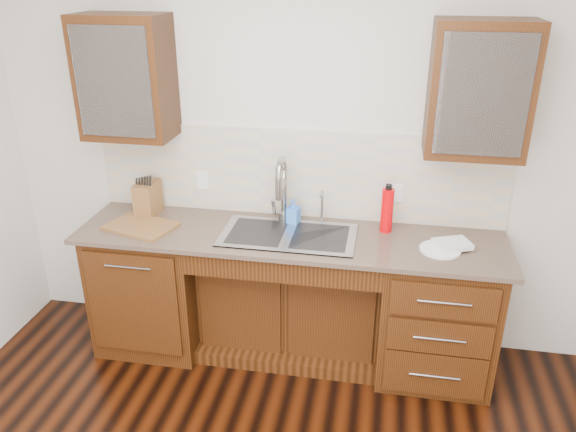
% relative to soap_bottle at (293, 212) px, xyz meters
% --- Properties ---
extents(wall_back, '(4.00, 0.10, 2.70)m').
position_rel_soap_bottle_xyz_m(wall_back, '(0.00, 0.20, 0.36)').
color(wall_back, silver).
rests_on(wall_back, ground).
extents(base_cabinet_left, '(0.70, 0.62, 0.88)m').
position_rel_soap_bottle_xyz_m(base_cabinet_left, '(-0.95, -0.16, -0.55)').
color(base_cabinet_left, '#593014').
rests_on(base_cabinet_left, ground).
extents(base_cabinet_center, '(1.20, 0.44, 0.70)m').
position_rel_soap_bottle_xyz_m(base_cabinet_center, '(0.00, -0.07, -0.64)').
color(base_cabinet_center, '#593014').
rests_on(base_cabinet_center, ground).
extents(base_cabinet_right, '(0.70, 0.62, 0.88)m').
position_rel_soap_bottle_xyz_m(base_cabinet_right, '(0.95, -0.16, -0.55)').
color(base_cabinet_right, '#593014').
rests_on(base_cabinet_right, ground).
extents(countertop, '(2.70, 0.65, 0.03)m').
position_rel_soap_bottle_xyz_m(countertop, '(0.00, -0.17, -0.10)').
color(countertop, '#84705B').
rests_on(countertop, base_cabinet_left).
extents(backsplash, '(2.70, 0.02, 0.59)m').
position_rel_soap_bottle_xyz_m(backsplash, '(0.00, 0.14, 0.21)').
color(backsplash, beige).
rests_on(backsplash, wall_back).
extents(sink, '(0.84, 0.46, 0.19)m').
position_rel_soap_bottle_xyz_m(sink, '(0.00, -0.19, -0.17)').
color(sink, '#9E9EA5').
rests_on(sink, countertop).
extents(faucet, '(0.04, 0.04, 0.40)m').
position_rel_soap_bottle_xyz_m(faucet, '(-0.07, 0.04, 0.12)').
color(faucet, '#999993').
rests_on(faucet, countertop).
extents(filter_tap, '(0.02, 0.02, 0.24)m').
position_rel_soap_bottle_xyz_m(filter_tap, '(0.18, 0.05, 0.04)').
color(filter_tap, '#999993').
rests_on(filter_tap, countertop).
extents(upper_cabinet_left, '(0.55, 0.34, 0.75)m').
position_rel_soap_bottle_xyz_m(upper_cabinet_left, '(-1.05, -0.02, 0.83)').
color(upper_cabinet_left, '#593014').
rests_on(upper_cabinet_left, wall_back).
extents(upper_cabinet_right, '(0.55, 0.34, 0.75)m').
position_rel_soap_bottle_xyz_m(upper_cabinet_right, '(1.05, -0.02, 0.83)').
color(upper_cabinet_right, '#593014').
rests_on(upper_cabinet_right, wall_back).
extents(outlet_left, '(0.08, 0.01, 0.12)m').
position_rel_soap_bottle_xyz_m(outlet_left, '(-0.65, 0.13, 0.13)').
color(outlet_left, white).
rests_on(outlet_left, backsplash).
extents(outlet_right, '(0.08, 0.01, 0.12)m').
position_rel_soap_bottle_xyz_m(outlet_right, '(0.65, 0.13, 0.13)').
color(outlet_right, white).
rests_on(outlet_right, backsplash).
extents(soap_bottle, '(0.09, 0.09, 0.17)m').
position_rel_soap_bottle_xyz_m(soap_bottle, '(0.00, 0.00, 0.00)').
color(soap_bottle, '#3C81F4').
rests_on(soap_bottle, countertop).
extents(water_bottle, '(0.08, 0.08, 0.29)m').
position_rel_soap_bottle_xyz_m(water_bottle, '(0.60, -0.01, 0.06)').
color(water_bottle, '#EE0006').
rests_on(water_bottle, countertop).
extents(plate, '(0.32, 0.32, 0.01)m').
position_rel_soap_bottle_xyz_m(plate, '(0.92, -0.22, -0.08)').
color(plate, white).
rests_on(plate, countertop).
extents(dish_towel, '(0.25, 0.22, 0.03)m').
position_rel_soap_bottle_xyz_m(dish_towel, '(0.99, -0.19, -0.05)').
color(dish_towel, '#EDEBCD').
rests_on(dish_towel, plate).
extents(knife_block, '(0.13, 0.21, 0.23)m').
position_rel_soap_bottle_xyz_m(knife_block, '(-0.99, -0.02, 0.03)').
color(knife_block, olive).
rests_on(knife_block, countertop).
extents(cutting_board, '(0.49, 0.40, 0.02)m').
position_rel_soap_bottle_xyz_m(cutting_board, '(-0.96, -0.24, -0.08)').
color(cutting_board, brown).
rests_on(cutting_board, countertop).
extents(cup_left_a, '(0.14, 0.14, 0.10)m').
position_rel_soap_bottle_xyz_m(cup_left_a, '(-1.14, -0.02, 0.78)').
color(cup_left_a, white).
rests_on(cup_left_a, upper_cabinet_left).
extents(cup_left_b, '(0.12, 0.12, 0.10)m').
position_rel_soap_bottle_xyz_m(cup_left_b, '(-0.89, -0.02, 0.78)').
color(cup_left_b, white).
rests_on(cup_left_b, upper_cabinet_left).
extents(cup_right_a, '(0.14, 0.14, 0.10)m').
position_rel_soap_bottle_xyz_m(cup_right_a, '(0.98, -0.02, 0.78)').
color(cup_right_a, white).
rests_on(cup_right_a, upper_cabinet_right).
extents(cup_right_b, '(0.10, 0.10, 0.09)m').
position_rel_soap_bottle_xyz_m(cup_right_b, '(1.15, -0.02, 0.77)').
color(cup_right_b, silver).
rests_on(cup_right_b, upper_cabinet_right).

